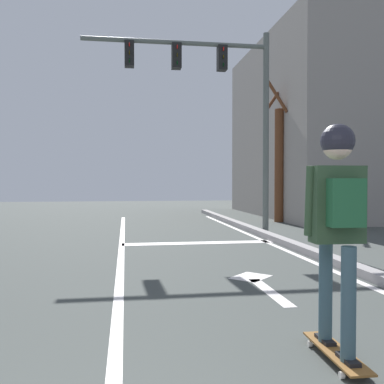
# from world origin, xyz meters

# --- Properties ---
(lane_line_center) EXTENTS (0.12, 20.00, 0.01)m
(lane_line_center) POSITION_xyz_m (0.02, 6.00, 0.00)
(lane_line_center) COLOR silver
(lane_line_center) RESTS_ON ground
(lane_line_curbside) EXTENTS (0.12, 20.00, 0.01)m
(lane_line_curbside) POSITION_xyz_m (3.32, 6.00, 0.00)
(lane_line_curbside) COLOR silver
(lane_line_curbside) RESTS_ON ground
(stop_bar) EXTENTS (3.44, 0.40, 0.01)m
(stop_bar) POSITION_xyz_m (1.75, 8.74, 0.00)
(stop_bar) COLOR silver
(stop_bar) RESTS_ON ground
(lane_arrow_stem) EXTENTS (0.16, 1.40, 0.01)m
(lane_arrow_stem) POSITION_xyz_m (1.92, 4.34, 0.00)
(lane_arrow_stem) COLOR silver
(lane_arrow_stem) RESTS_ON ground
(lane_arrow_head) EXTENTS (0.71, 0.71, 0.01)m
(lane_arrow_head) POSITION_xyz_m (1.92, 5.19, 0.00)
(lane_arrow_head) COLOR silver
(lane_arrow_head) RESTS_ON ground
(curb_strip) EXTENTS (0.24, 24.00, 0.14)m
(curb_strip) POSITION_xyz_m (3.57, 6.00, 0.07)
(curb_strip) COLOR gray
(curb_strip) RESTS_ON ground
(skateboard) EXTENTS (0.24, 0.88, 0.08)m
(skateboard) POSITION_xyz_m (1.73, 2.23, 0.07)
(skateboard) COLOR brown
(skateboard) RESTS_ON ground
(skater) EXTENTS (0.49, 0.64, 1.76)m
(skater) POSITION_xyz_m (1.73, 2.21, 1.21)
(skater) COLOR #36525E
(skater) RESTS_ON skateboard
(traffic_signal_mast) EXTENTS (4.89, 0.34, 5.34)m
(traffic_signal_mast) POSITION_xyz_m (2.40, 10.24, 3.90)
(traffic_signal_mast) COLOR #5A615C
(traffic_signal_mast) RESTS_ON ground
(roadside_tree) EXTENTS (1.01, 1.03, 4.86)m
(roadside_tree) POSITION_xyz_m (5.35, 13.39, 2.17)
(roadside_tree) COLOR brown
(roadside_tree) RESTS_ON ground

